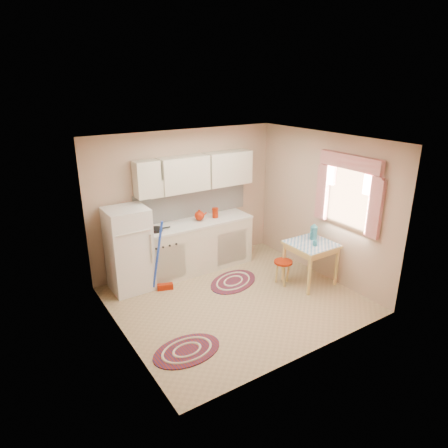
{
  "coord_description": "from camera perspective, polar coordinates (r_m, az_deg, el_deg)",
  "views": [
    {
      "loc": [
        -3.15,
        -4.56,
        3.31
      ],
      "look_at": [
        -0.05,
        0.25,
        1.21
      ],
      "focal_mm": 32.0,
      "sensor_mm": 36.0,
      "label": 1
    }
  ],
  "objects": [
    {
      "name": "room_shell",
      "position": [
        6.08,
        1.69,
        3.72
      ],
      "size": [
        3.64,
        3.6,
        2.52
      ],
      "color": "tan",
      "rests_on": "ground"
    },
    {
      "name": "fridge",
      "position": [
        6.65,
        -13.44,
        -3.58
      ],
      "size": [
        0.65,
        0.6,
        1.4
      ],
      "primitive_type": "cube",
      "color": "white",
      "rests_on": "ground"
    },
    {
      "name": "broom",
      "position": [
        6.54,
        -8.65,
        -4.63
      ],
      "size": [
        0.3,
        0.2,
        1.2
      ],
      "primitive_type": null,
      "rotation": [
        0.0,
        0.0,
        -0.32
      ],
      "color": "blue",
      "rests_on": "ground"
    },
    {
      "name": "base_cabinets",
      "position": [
        7.22,
        -4.61,
        -3.38
      ],
      "size": [
        2.25,
        0.6,
        0.88
      ],
      "primitive_type": "cube",
      "color": "beige",
      "rests_on": "ground"
    },
    {
      "name": "countertop",
      "position": [
        7.05,
        -4.72,
        0.05
      ],
      "size": [
        2.27,
        0.62,
        0.04
      ],
      "primitive_type": "cube",
      "color": "silver",
      "rests_on": "base_cabinets"
    },
    {
      "name": "frying_pan",
      "position": [
        6.72,
        -9.75,
        -0.81
      ],
      "size": [
        0.25,
        0.25,
        0.05
      ],
      "primitive_type": "cylinder",
      "rotation": [
        0.0,
        0.0,
        -0.08
      ],
      "color": "black",
      "rests_on": "countertop"
    },
    {
      "name": "red_kettle",
      "position": [
        7.09,
        -3.54,
        1.2
      ],
      "size": [
        0.2,
        0.18,
        0.19
      ],
      "primitive_type": null,
      "rotation": [
        0.0,
        0.0,
        0.05
      ],
      "color": "#971D05",
      "rests_on": "countertop"
    },
    {
      "name": "red_canister",
      "position": [
        7.25,
        -1.26,
        1.53
      ],
      "size": [
        0.11,
        0.11,
        0.16
      ],
      "primitive_type": "cylinder",
      "rotation": [
        0.0,
        0.0,
        -0.01
      ],
      "color": "#971D05",
      "rests_on": "countertop"
    },
    {
      "name": "table",
      "position": [
        6.96,
        12.16,
        -5.47
      ],
      "size": [
        0.72,
        0.72,
        0.72
      ],
      "primitive_type": "cube",
      "color": "#DCC06E",
      "rests_on": "ground"
    },
    {
      "name": "stool",
      "position": [
        6.89,
        8.39,
        -6.85
      ],
      "size": [
        0.41,
        0.41,
        0.42
      ],
      "primitive_type": "cylinder",
      "rotation": [
        0.0,
        0.0,
        0.41
      ],
      "color": "#971D05",
      "rests_on": "ground"
    },
    {
      "name": "coffee_pot",
      "position": [
        6.94,
        12.71,
        -1.0
      ],
      "size": [
        0.17,
        0.16,
        0.3
      ],
      "primitive_type": null,
      "rotation": [
        0.0,
        0.0,
        0.2
      ],
      "color": "#296D7E",
      "rests_on": "table"
    },
    {
      "name": "mug",
      "position": [
        6.71,
        12.86,
        -2.66
      ],
      "size": [
        0.09,
        0.09,
        0.1
      ],
      "primitive_type": "cylinder",
      "rotation": [
        0.0,
        0.0,
        0.28
      ],
      "color": "#296D7E",
      "rests_on": "table"
    },
    {
      "name": "rug_center",
      "position": [
        6.96,
        1.33,
        -8.22
      ],
      "size": [
        1.15,
        0.98,
        0.02
      ],
      "primitive_type": null,
      "rotation": [
        0.0,
        0.0,
        0.39
      ],
      "color": "maroon",
      "rests_on": "ground"
    },
    {
      "name": "rug_left",
      "position": [
        5.41,
        -5.32,
        -17.57
      ],
      "size": [
        0.94,
        0.64,
        0.02
      ],
      "primitive_type": null,
      "rotation": [
        0.0,
        0.0,
        0.03
      ],
      "color": "maroon",
      "rests_on": "ground"
    }
  ]
}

